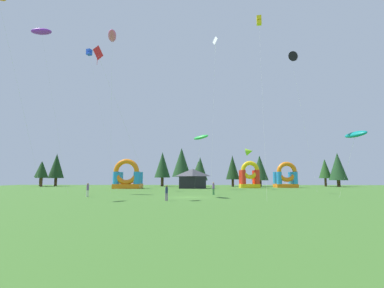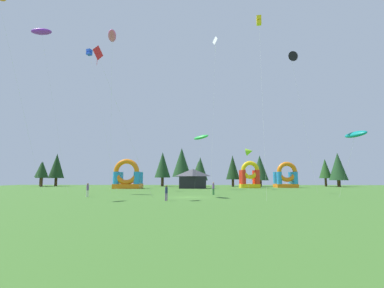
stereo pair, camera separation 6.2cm
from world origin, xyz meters
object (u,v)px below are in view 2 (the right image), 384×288
object	(u,v)px
kite_green_parafoil	(201,137)
inflatable_yellow_castle	(250,178)
kite_pink_parafoil	(112,36)
kite_red_diamond	(97,54)
kite_lime_delta	(249,151)
person_near_camera	(213,187)
inflatable_blue_arch	(286,178)
festival_tent	(193,179)
kite_blue_box	(89,53)
person_midfield	(88,189)
kite_teal_parafoil	(356,134)
kite_black_delta	(291,57)
kite_yellow_box	(259,21)
inflatable_orange_dome	(127,178)
kite_purple_parafoil	(41,32)
person_far_side	(166,192)
kite_white_diamond	(216,42)

from	to	relation	value
kite_green_parafoil	inflatable_yellow_castle	xyz separation A→B (m)	(11.53, 9.29, -8.50)
kite_pink_parafoil	kite_red_diamond	size ratio (longest dim) A/B	1.26
kite_lime_delta	person_near_camera	xyz separation A→B (m)	(-8.39, -19.33, -6.83)
inflatable_blue_arch	festival_tent	size ratio (longest dim) A/B	1.05
kite_blue_box	inflatable_blue_arch	bearing A→B (deg)	21.14
kite_blue_box	person_midfield	world-z (taller)	kite_blue_box
festival_tent	inflatable_yellow_castle	bearing A→B (deg)	15.63
kite_teal_parafoil	person_midfield	world-z (taller)	kite_teal_parafoil
kite_pink_parafoil	kite_black_delta	bearing A→B (deg)	19.82
kite_red_diamond	kite_yellow_box	bearing A→B (deg)	7.04
kite_red_diamond	person_midfield	bearing A→B (deg)	117.30
festival_tent	inflatable_orange_dome	bearing A→B (deg)	-174.52
kite_green_parafoil	inflatable_blue_arch	xyz separation A→B (m)	(20.76, 11.51, -8.61)
kite_red_diamond	inflatable_blue_arch	bearing A→B (deg)	49.62
kite_purple_parafoil	inflatable_blue_arch	bearing A→B (deg)	30.52
kite_teal_parafoil	kite_black_delta	distance (m)	21.17
person_near_camera	kite_black_delta	bearing A→B (deg)	174.06
person_near_camera	person_far_side	xyz separation A→B (m)	(-5.39, -10.68, -0.10)
kite_blue_box	person_midfield	size ratio (longest dim) A/B	16.42
kite_purple_parafoil	festival_tent	world-z (taller)	kite_purple_parafoil
kite_lime_delta	festival_tent	size ratio (longest dim) A/B	1.47
kite_teal_parafoil	kite_white_diamond	world-z (taller)	kite_white_diamond
kite_lime_delta	inflatable_yellow_castle	size ratio (longest dim) A/B	1.39
festival_tent	kite_yellow_box	bearing A→B (deg)	-72.76
festival_tent	kite_purple_parafoil	bearing A→B (deg)	-138.21
kite_yellow_box	inflatable_yellow_castle	size ratio (longest dim) A/B	3.65
kite_yellow_box	festival_tent	distance (m)	37.86
kite_yellow_box	person_far_side	distance (m)	24.62
kite_pink_parafoil	kite_purple_parafoil	world-z (taller)	kite_purple_parafoil
kite_teal_parafoil	person_midfield	bearing A→B (deg)	174.30
kite_blue_box	inflatable_yellow_castle	bearing A→B (deg)	23.10
inflatable_orange_dome	kite_lime_delta	bearing A→B (deg)	-7.72
kite_white_diamond	inflatable_yellow_castle	size ratio (longest dim) A/B	4.18
kite_green_parafoil	kite_red_diamond	world-z (taller)	kite_red_diamond
kite_teal_parafoil	kite_white_diamond	bearing A→B (deg)	137.06
kite_green_parafoil	kite_yellow_box	size ratio (longest dim) A/B	0.51
kite_pink_parafoil	person_midfield	xyz separation A→B (m)	(-2.13, -1.08, -20.99)
kite_lime_delta	inflatable_blue_arch	distance (m)	16.26
kite_teal_parafoil	kite_black_delta	world-z (taller)	kite_black_delta
kite_blue_box	kite_pink_parafoil	bearing A→B (deg)	-59.28
kite_purple_parafoil	inflatable_orange_dome	xyz separation A→B (m)	(9.66, 20.30, -24.04)
kite_green_parafoil	kite_red_diamond	bearing A→B (deg)	-114.31
kite_lime_delta	kite_white_diamond	size ratio (longest dim) A/B	0.33
kite_green_parafoil	person_far_side	bearing A→B (deg)	-96.98
kite_red_diamond	inflatable_orange_dome	size ratio (longest dim) A/B	2.73
kite_pink_parafoil	kite_purple_parafoil	distance (m)	15.96
kite_blue_box	person_near_camera	world-z (taller)	kite_blue_box
kite_green_parafoil	kite_red_diamond	size ratio (longest dim) A/B	0.65
kite_purple_parafoil	inflatable_orange_dome	bearing A→B (deg)	64.56
kite_blue_box	person_near_camera	distance (m)	38.50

